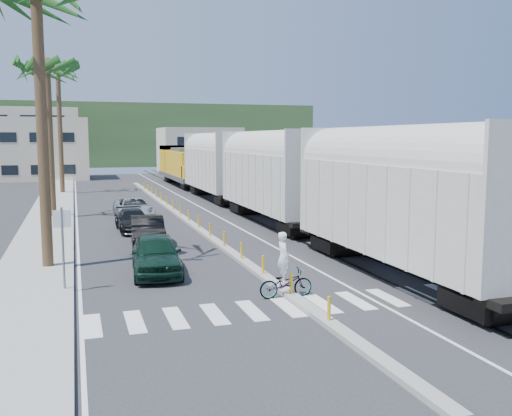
{
  "coord_description": "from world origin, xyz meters",
  "views": [
    {
      "loc": [
        -6.82,
        -18.49,
        5.34
      ],
      "look_at": [
        1.49,
        7.59,
        2.0
      ],
      "focal_mm": 40.0,
      "sensor_mm": 36.0,
      "label": 1
    }
  ],
  "objects": [
    {
      "name": "ground",
      "position": [
        0.0,
        0.0,
        0.0
      ],
      "size": [
        140.0,
        140.0,
        0.0
      ],
      "primitive_type": "plane",
      "color": "#28282B",
      "rests_on": "ground"
    },
    {
      "name": "sidewalk",
      "position": [
        -8.5,
        25.0,
        0.07
      ],
      "size": [
        3.0,
        90.0,
        0.15
      ],
      "primitive_type": "cube",
      "color": "gray",
      "rests_on": "ground"
    },
    {
      "name": "rails",
      "position": [
        5.0,
        28.0,
        0.03
      ],
      "size": [
        1.56,
        100.0,
        0.06
      ],
      "color": "black",
      "rests_on": "ground"
    },
    {
      "name": "median",
      "position": [
        0.0,
        19.96,
        0.09
      ],
      "size": [
        0.45,
        60.0,
        0.85
      ],
      "color": "gray",
      "rests_on": "ground"
    },
    {
      "name": "crosswalk",
      "position": [
        0.0,
        -2.0,
        0.01
      ],
      "size": [
        14.0,
        2.2,
        0.01
      ],
      "primitive_type": "cube",
      "color": "silver",
      "rests_on": "ground"
    },
    {
      "name": "lane_markings",
      "position": [
        -2.15,
        25.0,
        0.0
      ],
      "size": [
        9.42,
        90.0,
        0.01
      ],
      "color": "silver",
      "rests_on": "ground"
    },
    {
      "name": "freight_train",
      "position": [
        5.0,
        21.06,
        2.91
      ],
      "size": [
        3.0,
        60.94,
        5.85
      ],
      "color": "#BAB8AA",
      "rests_on": "ground"
    },
    {
      "name": "palm_trees",
      "position": [
        -8.1,
        22.7,
        10.81
      ],
      "size": [
        3.5,
        37.2,
        13.75
      ],
      "color": "brown",
      "rests_on": "ground"
    },
    {
      "name": "street_sign",
      "position": [
        -7.3,
        2.0,
        1.97
      ],
      "size": [
        0.6,
        0.08,
        3.0
      ],
      "color": "slate",
      "rests_on": "ground"
    },
    {
      "name": "buildings",
      "position": [
        -6.41,
        71.66,
        4.36
      ],
      "size": [
        38.0,
        27.0,
        10.0
      ],
      "color": "beige",
      "rests_on": "ground"
    },
    {
      "name": "hillside",
      "position": [
        0.0,
        100.0,
        6.0
      ],
      "size": [
        80.0,
        20.0,
        12.0
      ],
      "primitive_type": "cube",
      "color": "#385628",
      "rests_on": "ground"
    },
    {
      "name": "car_lead",
      "position": [
        -3.86,
        3.81,
        0.79
      ],
      "size": [
        2.61,
        4.96,
        1.59
      ],
      "primitive_type": "imported",
      "rotation": [
        0.0,
        0.0,
        -0.08
      ],
      "color": "black",
      "rests_on": "ground"
    },
    {
      "name": "car_second",
      "position": [
        -3.48,
        9.79,
        0.75
      ],
      "size": [
        2.22,
        4.78,
        1.5
      ],
      "primitive_type": "imported",
      "rotation": [
        0.0,
        0.0,
        -0.07
      ],
      "color": "black",
      "rests_on": "ground"
    },
    {
      "name": "car_third",
      "position": [
        -3.7,
        14.74,
        0.63
      ],
      "size": [
        2.04,
        4.46,
        1.26
      ],
      "primitive_type": "imported",
      "rotation": [
        0.0,
        0.0,
        0.03
      ],
      "color": "black",
      "rests_on": "ground"
    },
    {
      "name": "car_rear",
      "position": [
        -3.12,
        20.13,
        0.71
      ],
      "size": [
        2.67,
        5.25,
        1.42
      ],
      "primitive_type": "imported",
      "rotation": [
        0.0,
        0.0,
        0.03
      ],
      "color": "#B8BBBE",
      "rests_on": "ground"
    },
    {
      "name": "cyclist",
      "position": [
        -0.18,
        -0.91,
        0.73
      ],
      "size": [
        0.74,
        1.87,
        2.25
      ],
      "rotation": [
        0.0,
        0.0,
        1.57
      ],
      "color": "#9EA0A5",
      "rests_on": "ground"
    }
  ]
}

